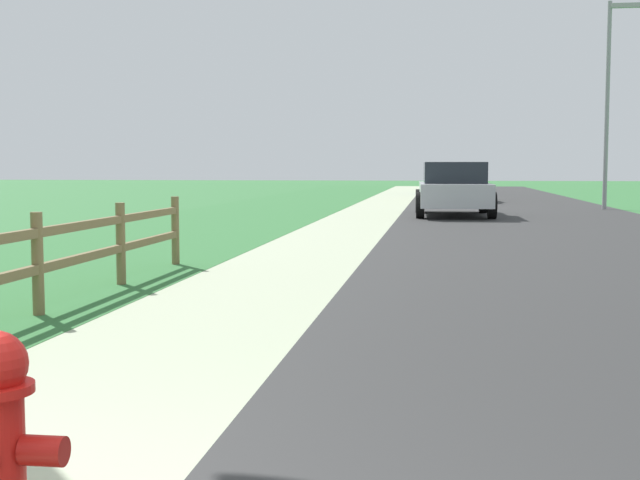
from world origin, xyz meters
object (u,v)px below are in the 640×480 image
parked_suv_silver (454,188)px  parked_car_blue (446,179)px  street_lamp (611,87)px  parked_car_beige (457,182)px

parked_suv_silver → parked_car_blue: bearing=90.2°
parked_suv_silver → street_lamp: bearing=40.7°
parked_car_beige → street_lamp: 8.72m
parked_suv_silver → parked_car_beige: bearing=88.4°
parked_car_blue → street_lamp: size_ratio=0.68×
parked_car_beige → street_lamp: street_lamp is taller
parked_car_beige → parked_suv_silver: bearing=-91.6°
parked_suv_silver → parked_car_blue: size_ratio=1.06×
parked_suv_silver → parked_car_blue: parked_car_blue is taller
parked_suv_silver → street_lamp: 7.42m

